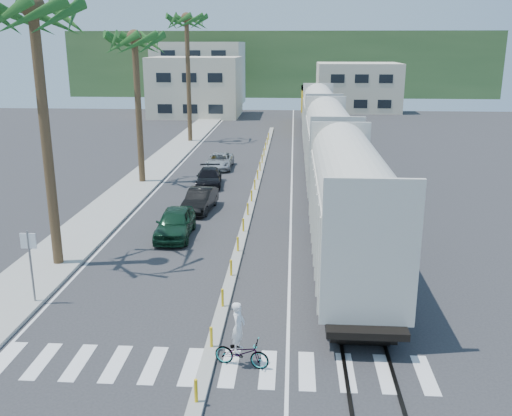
{
  "coord_description": "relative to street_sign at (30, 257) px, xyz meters",
  "views": [
    {
      "loc": [
        2.55,
        -17.56,
        9.7
      ],
      "look_at": [
        0.8,
        9.07,
        2.0
      ],
      "focal_mm": 40.0,
      "sensor_mm": 36.0,
      "label": 1
    }
  ],
  "objects": [
    {
      "name": "rails",
      "position": [
        12.3,
        26.0,
        -1.94
      ],
      "size": [
        1.56,
        100.0,
        0.06
      ],
      "color": "black",
      "rests_on": "ground"
    },
    {
      "name": "car_third",
      "position": [
        3.96,
        19.38,
        -1.35
      ],
      "size": [
        2.54,
        4.58,
        1.23
      ],
      "primitive_type": "imported",
      "rotation": [
        0.0,
        0.0,
        0.1
      ],
      "color": "black",
      "rests_on": "ground"
    },
    {
      "name": "cyclist",
      "position": [
        8.35,
        -3.84,
        -1.3
      ],
      "size": [
        1.36,
        2.02,
        2.16
      ],
      "rotation": [
        0.0,
        0.0,
        1.35
      ],
      "color": "#9EA0A5",
      "rests_on": "ground"
    },
    {
      "name": "car_rear",
      "position": [
        3.95,
        25.39,
        -1.36
      ],
      "size": [
        2.1,
        4.41,
        1.21
      ],
      "primitive_type": "imported",
      "rotation": [
        0.0,
        0.0,
        0.01
      ],
      "color": "#AFB2B4",
      "rests_on": "ground"
    },
    {
      "name": "crosswalk",
      "position": [
        7.3,
        -4.0,
        -1.97
      ],
      "size": [
        14.0,
        2.2,
        0.01
      ],
      "primitive_type": "cube",
      "color": "silver",
      "rests_on": "ground"
    },
    {
      "name": "median",
      "position": [
        7.3,
        17.96,
        -1.88
      ],
      "size": [
        0.45,
        60.0,
        0.85
      ],
      "color": "gray",
      "rests_on": "ground"
    },
    {
      "name": "street_sign",
      "position": [
        0.0,
        0.0,
        0.0
      ],
      "size": [
        0.6,
        0.08,
        3.0
      ],
      "color": "slate",
      "rests_on": "ground"
    },
    {
      "name": "car_second",
      "position": [
        4.32,
        13.21,
        -1.3
      ],
      "size": [
        2.13,
        4.31,
        1.34
      ],
      "primitive_type": "imported",
      "rotation": [
        0.0,
        0.0,
        -0.09
      ],
      "color": "black",
      "rests_on": "ground"
    },
    {
      "name": "ground",
      "position": [
        7.3,
        -2.0,
        -1.97
      ],
      "size": [
        140.0,
        140.0,
        0.0
      ],
      "primitive_type": "plane",
      "color": "#28282B",
      "rests_on": "ground"
    },
    {
      "name": "hillside",
      "position": [
        7.3,
        98.0,
        4.03
      ],
      "size": [
        80.0,
        20.0,
        12.0
      ],
      "primitive_type": "cube",
      "color": "#385628",
      "rests_on": "ground"
    },
    {
      "name": "sidewalk",
      "position": [
        -1.2,
        23.0,
        -1.9
      ],
      "size": [
        3.0,
        90.0,
        0.15
      ],
      "primitive_type": "cube",
      "color": "gray",
      "rests_on": "ground"
    },
    {
      "name": "freight_train",
      "position": [
        12.3,
        24.31,
        0.93
      ],
      "size": [
        3.0,
        60.94,
        5.85
      ],
      "color": "beige",
      "rests_on": "ground"
    },
    {
      "name": "buildings",
      "position": [
        0.89,
        69.66,
        2.39
      ],
      "size": [
        38.0,
        27.0,
        10.0
      ],
      "color": "beige",
      "rests_on": "ground"
    },
    {
      "name": "lane_markings",
      "position": [
        5.15,
        23.0,
        -1.97
      ],
      "size": [
        9.42,
        90.0,
        0.01
      ],
      "color": "silver",
      "rests_on": "ground"
    },
    {
      "name": "palm_trees",
      "position": [
        -0.8,
        20.7,
        8.84
      ],
      "size": [
        3.5,
        37.2,
        13.75
      ],
      "color": "brown",
      "rests_on": "ground"
    },
    {
      "name": "car_lead",
      "position": [
        3.8,
        8.32,
        -1.22
      ],
      "size": [
        2.04,
        4.52,
        1.5
      ],
      "primitive_type": "imported",
      "rotation": [
        0.0,
        0.0,
        0.03
      ],
      "color": "#10321F",
      "rests_on": "ground"
    }
  ]
}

